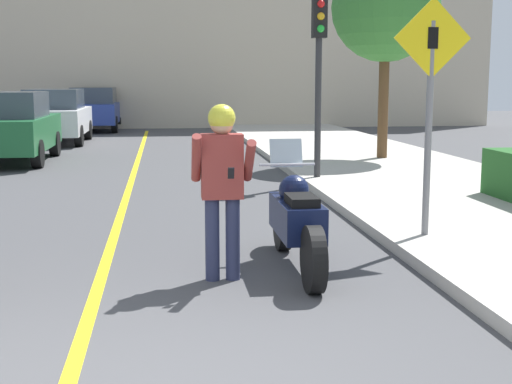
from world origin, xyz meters
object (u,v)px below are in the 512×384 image
street_tree (386,8)px  parked_car_green (10,127)px  traffic_light (319,51)px  crossing_sign (430,95)px  person_biker (222,174)px  parked_car_blue (95,109)px  parked_car_white (56,116)px  motorcycle (296,221)px

street_tree → parked_car_green: (-8.76, 1.33, -2.73)m
traffic_light → parked_car_green: size_ratio=0.79×
crossing_sign → street_tree: street_tree is taller
person_biker → parked_car_blue: bearing=98.4°
person_biker → parked_car_white: (-3.88, 16.10, -0.20)m
parked_car_white → street_tree: bearing=-38.0°
motorcycle → street_tree: bearing=67.6°
person_biker → traffic_light: 6.89m
crossing_sign → parked_car_green: crossing_sign is taller
street_tree → motorcycle: bearing=-112.4°
person_biker → parked_car_blue: (-3.20, 21.68, -0.20)m
street_tree → parked_car_white: (-8.44, 6.60, -2.73)m
motorcycle → parked_car_green: bearing=115.4°
parked_car_green → parked_car_blue: same height
traffic_light → parked_car_white: (-6.20, 9.77, -1.62)m
crossing_sign → traffic_light: (-0.17, 5.18, 0.69)m
traffic_light → crossing_sign: bearing=-88.1°
motorcycle → person_biker: size_ratio=1.36×
street_tree → crossing_sign: bearing=-103.9°
motorcycle → crossing_sign: bearing=25.6°
person_biker → traffic_light: (2.32, 6.33, 1.42)m
motorcycle → traffic_light: traffic_light is taller
parked_car_white → parked_car_blue: 5.62m
crossing_sign → street_tree: size_ratio=0.58×
crossing_sign → traffic_light: bearing=91.9°
traffic_light → street_tree: bearing=54.7°
motorcycle → parked_car_white: 16.45m
person_biker → traffic_light: traffic_light is taller
motorcycle → street_tree: size_ratio=0.50×
crossing_sign → traffic_light: 5.23m
person_biker → street_tree: street_tree is taller
person_biker → parked_car_white: 16.56m
parked_car_green → parked_car_blue: size_ratio=1.00×
parked_car_green → traffic_light: bearing=-34.7°
motorcycle → crossing_sign: size_ratio=0.86×
parked_car_blue → traffic_light: bearing=-70.2°
street_tree → parked_car_green: street_tree is taller
person_biker → parked_car_blue: size_ratio=0.41×
parked_car_white → traffic_light: bearing=-57.6°
crossing_sign → parked_car_white: 16.28m
crossing_sign → parked_car_blue: crossing_sign is taller
person_biker → street_tree: 10.84m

